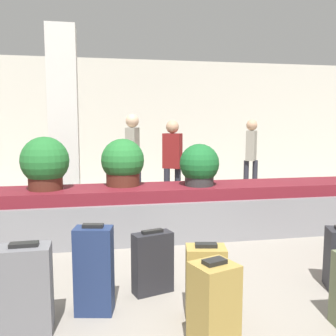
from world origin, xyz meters
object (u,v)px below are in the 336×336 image
potted_plant_0 (199,166)px  potted_plant_2 (123,163)px  suitcase_0 (214,310)px  suitcase_5 (26,289)px  traveler_2 (172,158)px  pillar (64,122)px  potted_plant_1 (45,164)px  traveler_1 (133,152)px  suitcase_7 (153,263)px  suitcase_8 (94,270)px  suitcase_1 (206,282)px  traveler_0 (251,151)px

potted_plant_0 → potted_plant_2: 1.07m
suitcase_0 → suitcase_5: 1.41m
potted_plant_2 → traveler_2: bearing=52.9°
potted_plant_0 → potted_plant_2: bearing=168.7°
potted_plant_0 → traveler_2: (-0.08, 1.50, -0.02)m
pillar → potted_plant_1: bearing=-94.9°
potted_plant_0 → traveler_1: (-0.75, 1.89, 0.06)m
pillar → potted_plant_0: size_ratio=5.45×
suitcase_7 → traveler_1: (0.17, 3.58, 0.76)m
suitcase_7 → potted_plant_2: (-0.13, 1.90, 0.74)m
traveler_1 → traveler_2: 0.79m
suitcase_0 → suitcase_7: 1.06m
suitcase_7 → potted_plant_2: bearing=77.6°
suitcase_8 → traveler_1: 3.99m
suitcase_7 → suitcase_5: bearing=-171.1°
suitcase_5 → potted_plant_2: size_ratio=1.07×
traveler_1 → potted_plant_1: bearing=167.4°
suitcase_7 → traveler_1: bearing=70.9°
suitcase_7 → potted_plant_0: potted_plant_0 is taller
pillar → suitcase_1: size_ratio=5.09×
pillar → traveler_2: pillar is taller
suitcase_1 → potted_plant_0: (0.57, 2.23, 0.69)m
suitcase_8 → potted_plant_2: potted_plant_2 is taller
pillar → suitcase_0: bearing=-73.6°
suitcase_8 → potted_plant_2: (0.40, 2.18, 0.66)m
suitcase_1 → traveler_2: size_ratio=0.38×
suitcase_5 → suitcase_0: bearing=-23.4°
traveler_1 → traveler_2: size_ratio=1.07×
potted_plant_0 → traveler_1: bearing=111.6°
suitcase_1 → suitcase_5: suitcase_5 is taller
traveler_1 → suitcase_7: bearing=-159.1°
potted_plant_1 → traveler_1: (1.33, 1.81, -0.00)m
pillar → traveler_2: size_ratio=1.96×
suitcase_8 → potted_plant_2: size_ratio=1.16×
suitcase_8 → traveler_0: traveler_0 is taller
suitcase_8 → potted_plant_2: 2.32m
traveler_0 → traveler_2: traveler_0 is taller
suitcase_0 → potted_plant_0: (0.66, 2.72, 0.66)m
suitcase_8 → traveler_2: bearing=79.9°
suitcase_0 → potted_plant_1: 3.22m
traveler_2 → pillar: bearing=27.7°
suitcase_8 → suitcase_1: bearing=-4.5°
suitcase_8 → potted_plant_1: (-0.62, 2.06, 0.69)m
pillar → suitcase_8: (0.49, -3.63, -1.23)m
suitcase_0 → traveler_0: 5.75m
suitcase_5 → potted_plant_2: 2.64m
suitcase_8 → traveler_1: traveler_1 is taller
traveler_1 → potted_plant_2: bearing=-166.5°
potted_plant_0 → traveler_1: size_ratio=0.34×
suitcase_0 → potted_plant_1: bearing=97.2°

